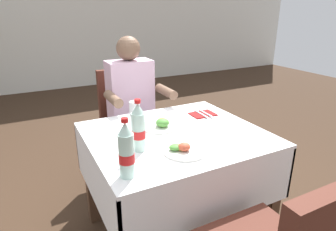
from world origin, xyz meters
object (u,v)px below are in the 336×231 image
Objects in this scene: seated_diner_far at (133,105)px; plate_near_camera at (183,149)px; cola_bottle_primary at (138,128)px; cola_bottle_secondary at (126,152)px; plate_far_diner at (161,124)px; napkin_cutlery_set at (203,114)px; chair_far_diner_seat at (129,119)px; beer_glass_left at (135,117)px; main_dining_table at (175,159)px.

plate_near_camera is (-0.09, -0.97, 0.06)m from seated_diner_far.
cola_bottle_primary is at bearing -108.72° from seated_diner_far.
plate_far_diner is at bearing 49.31° from cola_bottle_secondary.
cola_bottle_primary is at bearing 56.44° from cola_bottle_secondary.
plate_near_camera is 1.19× the size of napkin_cutlery_set.
chair_far_diner_seat is 1.10m from plate_near_camera.
plate_near_camera is 0.82× the size of cola_bottle_secondary.
seated_diner_far is at bearing 71.28° from cola_bottle_primary.
plate_far_diner is 0.35m from cola_bottle_primary.
beer_glass_left is 0.47m from cola_bottle_secondary.
cola_bottle_primary is at bearing -106.34° from chair_far_diner_seat.
plate_near_camera is 1.14× the size of beer_glass_left.
cola_bottle_secondary is (-0.14, -0.22, -0.00)m from cola_bottle_primary.
cola_bottle_secondary is at bearing -109.88° from chair_far_diner_seat.
cola_bottle_primary is (-0.24, -0.23, 0.10)m from plate_far_diner.
plate_near_camera is 0.38m from beer_glass_left.
beer_glass_left is (-0.18, -0.02, 0.08)m from plate_far_diner.
plate_far_diner is (-0.04, -0.72, 0.22)m from chair_far_diner_seat.
seated_diner_far is at bearing 84.74° from plate_near_camera.
plate_near_camera is 0.36m from plate_far_diner.
beer_glass_left is 0.72× the size of cola_bottle_secondary.
main_dining_table is 0.75m from seated_diner_far.
plate_near_camera is 0.36m from cola_bottle_secondary.
cola_bottle_secondary is at bearing -142.75° from main_dining_table.
main_dining_table is at bearing -149.19° from napkin_cutlery_set.
napkin_cutlery_set is (0.75, 0.51, -0.12)m from cola_bottle_secondary.
main_dining_table is 0.37m from beer_glass_left.
beer_glass_left is 1.05× the size of napkin_cutlery_set.
main_dining_table is 4.01× the size of plate_far_diner.
beer_glass_left reaches higher than main_dining_table.
main_dining_table is 0.84m from chair_far_diner_seat.
napkin_cutlery_set is at bearing 30.81° from main_dining_table.
chair_far_diner_seat is at bearing 90.00° from main_dining_table.
cola_bottle_secondary is (-0.20, -0.43, 0.02)m from beer_glass_left.
plate_far_diner is at bearing 5.76° from beer_glass_left.
seated_diner_far is 4.52× the size of cola_bottle_secondary.
main_dining_table is at bearing 37.25° from cola_bottle_secondary.
plate_near_camera is 0.89× the size of plate_far_diner.
plate_near_camera is at bearing -34.01° from cola_bottle_primary.
beer_glass_left is 0.71× the size of cola_bottle_primary.
beer_glass_left is (-0.13, 0.34, 0.09)m from plate_near_camera.
main_dining_table is 0.61m from cola_bottle_secondary.
cola_bottle_primary reaches higher than chair_far_diner_seat.
beer_glass_left is at bearing -174.24° from plate_far_diner.
cola_bottle_secondary is at bearing -112.05° from seated_diner_far.
cola_bottle_primary is (-0.28, -0.84, 0.16)m from seated_diner_far.
seated_diner_far is 0.61m from plate_far_diner.
cola_bottle_secondary reaches higher than beer_glass_left.
cola_bottle_primary reaches higher than plate_far_diner.
seated_diner_far is (0.01, 0.74, 0.14)m from main_dining_table.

